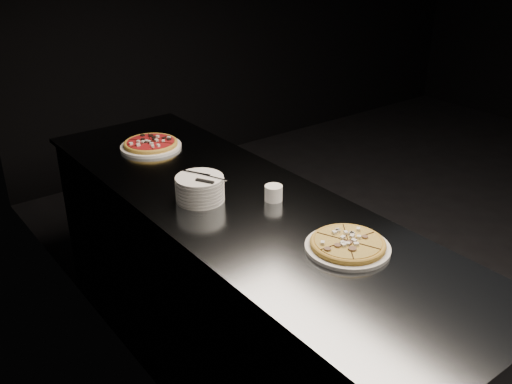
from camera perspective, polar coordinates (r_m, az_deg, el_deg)
floor at (r=4.26m, az=22.42°, el=-4.17°), size 5.00×5.00×0.00m
wall_left at (r=2.02m, az=-10.59°, el=8.52°), size 0.02×5.00×2.80m
counter at (r=2.61m, az=-1.61°, el=-9.97°), size 0.74×2.44×0.92m
pizza_mushroom at (r=2.05m, az=9.16°, el=-5.22°), size 0.30×0.30×0.04m
pizza_tomato at (r=2.97m, az=-10.47°, el=4.72°), size 0.31×0.31×0.04m
plate_stack at (r=2.37m, az=-5.64°, el=0.34°), size 0.20×0.20×0.11m
cutlery at (r=2.34m, az=-5.33°, el=1.49°), size 0.09×0.21×0.01m
ramekin at (r=2.36m, az=1.77°, el=-0.06°), size 0.07×0.07×0.07m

